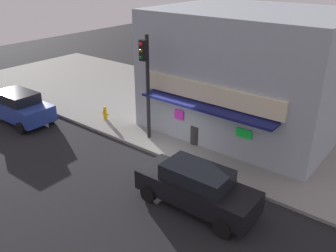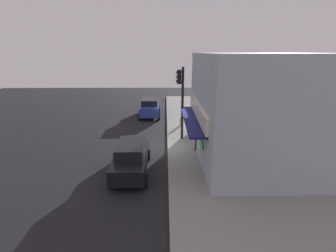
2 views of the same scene
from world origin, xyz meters
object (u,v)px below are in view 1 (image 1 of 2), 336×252
object	(u,v)px
trash_can	(196,134)
fire_hydrant	(105,113)
parked_car_blue	(19,106)
traffic_light	(146,75)
parked_car_black	(196,187)
pedestrian	(226,133)
potted_plant_by_window	(252,148)
potted_plant_by_doorway	(181,124)

from	to	relation	value
trash_can	fire_hydrant	bearing A→B (deg)	-171.72
parked_car_blue	trash_can	bearing A→B (deg)	21.61
traffic_light	parked_car_black	distance (m)	6.34
trash_can	pedestrian	size ratio (longest dim) A/B	0.53
fire_hydrant	potted_plant_by_window	xyz separation A→B (m)	(8.46, 1.05, 0.17)
trash_can	parked_car_black	bearing A→B (deg)	-55.56
traffic_light	fire_hydrant	size ratio (longest dim) A/B	6.55
potted_plant_by_window	parked_car_black	bearing A→B (deg)	-90.87
potted_plant_by_window	pedestrian	bearing A→B (deg)	-173.12
trash_can	potted_plant_by_doorway	size ratio (longest dim) A/B	0.88
fire_hydrant	pedestrian	xyz separation A→B (m)	(7.19, 0.90, 0.58)
parked_car_black	trash_can	bearing A→B (deg)	124.44
traffic_light	trash_can	xyz separation A→B (m)	(2.23, 1.08, -2.83)
traffic_light	pedestrian	size ratio (longest dim) A/B	2.91
traffic_light	parked_car_blue	distance (m)	8.15
pedestrian	potted_plant_by_doorway	distance (m)	2.68
traffic_light	parked_car_blue	bearing A→B (deg)	-159.73
parked_car_blue	traffic_light	bearing A→B (deg)	20.27
trash_can	pedestrian	distance (m)	1.63
traffic_light	potted_plant_by_doorway	size ratio (longest dim) A/B	4.82
fire_hydrant	parked_car_black	size ratio (longest dim) A/B	0.17
potted_plant_by_window	parked_car_blue	xyz separation A→B (m)	(-12.31, -3.99, 0.20)
potted_plant_by_window	parked_car_blue	size ratio (longest dim) A/B	0.22
parked_car_black	pedestrian	bearing A→B (deg)	106.34
potted_plant_by_doorway	parked_car_blue	size ratio (longest dim) A/B	0.24
trash_can	parked_car_blue	xyz separation A→B (m)	(-9.49, -3.76, 0.28)
pedestrian	trash_can	bearing A→B (deg)	-177.13
potted_plant_by_doorway	potted_plant_by_window	distance (m)	3.92
fire_hydrant	trash_can	xyz separation A→B (m)	(5.64, 0.82, 0.09)
potted_plant_by_window	fire_hydrant	bearing A→B (deg)	-172.92
pedestrian	parked_car_black	distance (m)	4.28
trash_can	pedestrian	xyz separation A→B (m)	(1.56, 0.08, 0.50)
pedestrian	potted_plant_by_doorway	bearing A→B (deg)	177.62
traffic_light	fire_hydrant	world-z (taller)	traffic_light
parked_car_black	traffic_light	bearing A→B (deg)	149.43
traffic_light	parked_car_black	xyz separation A→B (m)	(4.98, -2.94, -2.59)
fire_hydrant	potted_plant_by_doorway	xyz separation A→B (m)	(4.54, 1.01, 0.23)
potted_plant_by_window	potted_plant_by_doorway	bearing A→B (deg)	-179.38
traffic_light	fire_hydrant	distance (m)	4.49
traffic_light	potted_plant_by_window	xyz separation A→B (m)	(5.05, 1.31, -2.75)
trash_can	parked_car_black	distance (m)	4.88
potted_plant_by_doorway	potted_plant_by_window	xyz separation A→B (m)	(3.92, 0.04, -0.06)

